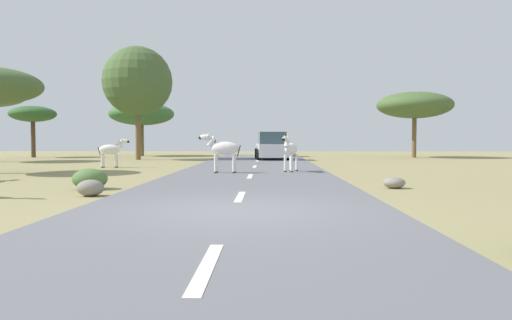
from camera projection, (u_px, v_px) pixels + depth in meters
The scene contains 15 objects.
ground_plane at pixel (235, 212), 8.95m from camera, with size 90.00×90.00×0.00m, color #8E8456.
road at pixel (234, 211), 8.95m from camera, with size 6.00×64.00×0.05m, color slate.
lane_markings at pixel (230, 218), 7.95m from camera, with size 0.16×56.00×0.01m.
zebra_0 at pixel (290, 150), 19.35m from camera, with size 0.80×1.47×1.46m.
zebra_1 at pixel (111, 150), 22.95m from camera, with size 1.49×0.44×1.40m.
zebra_3 at pixel (223, 149), 18.70m from camera, with size 1.64×0.49×1.54m.
car_0 at pixel (272, 147), 31.18m from camera, with size 2.24×4.45×1.74m.
car_1 at pixel (274, 145), 37.57m from camera, with size 2.17×4.41×1.74m.
tree_0 at pixel (415, 105), 35.41m from camera, with size 5.43×5.43×4.75m.
tree_3 at pixel (142, 114), 38.72m from camera, with size 5.10×5.10×4.22m.
tree_5 at pixel (33, 114), 35.73m from camera, with size 3.31×3.31×3.76m.
tree_6 at pixel (137, 82), 31.63m from camera, with size 4.49×4.49×7.33m.
bush_1 at pixel (90, 179), 13.06m from camera, with size 0.93×0.84×0.56m, color #4C7038.
rock_0 at pixel (90, 188), 11.48m from camera, with size 0.64×0.54×0.39m, color gray.
rock_1 at pixel (394, 183), 13.30m from camera, with size 0.59×0.55×0.31m, color gray.
Camera 1 is at (0.59, -8.89, 1.34)m, focal length 34.33 mm.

